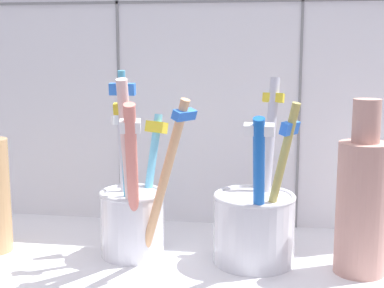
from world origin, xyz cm
name	(u,v)px	position (x,y,z in cm)	size (l,w,h in cm)	color
counter_slab	(193,265)	(0.00, 0.00, 1.00)	(64.00, 22.00, 2.00)	silver
tile_wall_back	(209,52)	(0.00, 12.00, 22.50)	(64.00, 2.20, 45.00)	white
toothbrush_cup_left	(133,210)	(-5.91, -1.14, 6.90)	(10.29, 11.87, 19.03)	white
toothbrush_cup_right	(255,222)	(6.31, -0.76, 6.15)	(8.28, 11.76, 18.18)	silver
ceramic_vase	(362,202)	(16.24, -1.76, 8.96)	(4.77, 4.77, 16.55)	tan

